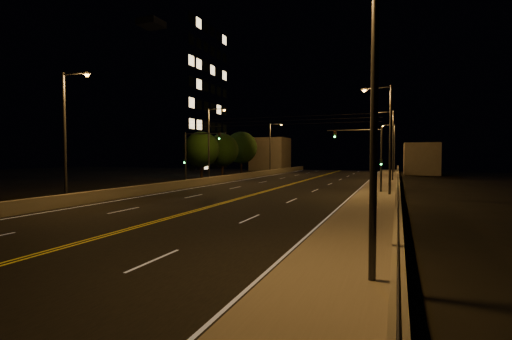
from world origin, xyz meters
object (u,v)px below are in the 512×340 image
(streetlight_5, at_px, (211,140))
(building_tower, at_px, (152,101))
(streetlight_3, at_px, (393,145))
(tree_2, at_px, (241,148))
(streetlight_0, at_px, (364,87))
(streetlight_2, at_px, (391,141))
(streetlight_1, at_px, (387,133))
(tree_0, at_px, (201,149))
(tree_1, at_px, (222,150))
(streetlight_6, at_px, (271,145))
(traffic_signal_left, at_px, (193,153))
(streetlight_4, at_px, (67,130))
(traffic_signal_right, at_px, (370,152))

(streetlight_5, height_order, building_tower, building_tower)
(streetlight_3, xyz_separation_m, tree_2, (-25.98, -14.03, -0.52))
(streetlight_0, xyz_separation_m, streetlight_2, (0.00, 42.66, 0.00))
(streetlight_1, bearing_deg, tree_0, 151.49)
(tree_0, bearing_deg, streetlight_0, -55.19)
(streetlight_1, xyz_separation_m, tree_2, (-25.98, 28.84, -0.52))
(streetlight_1, bearing_deg, tree_2, 132.01)
(streetlight_3, height_order, tree_1, streetlight_3)
(streetlight_6, relative_size, building_tower, 0.34)
(traffic_signal_left, bearing_deg, tree_0, 115.41)
(streetlight_4, xyz_separation_m, tree_0, (-4.53, 27.60, -1.06))
(streetlight_5, relative_size, streetlight_6, 1.00)
(building_tower, distance_m, tree_1, 19.47)
(streetlight_1, height_order, traffic_signal_left, streetlight_1)
(streetlight_2, height_order, streetlight_4, same)
(streetlight_6, bearing_deg, traffic_signal_left, -87.90)
(streetlight_3, bearing_deg, streetlight_5, -121.94)
(streetlight_2, distance_m, streetlight_6, 25.31)
(streetlight_4, xyz_separation_m, tree_2, (-4.51, 42.32, -0.52))
(streetlight_2, bearing_deg, streetlight_3, 90.00)
(streetlight_0, relative_size, streetlight_3, 1.00)
(tree_2, bearing_deg, tree_0, -90.08)
(tree_2, bearing_deg, building_tower, -163.41)
(streetlight_1, distance_m, building_tower, 49.04)
(streetlight_4, bearing_deg, streetlight_5, 90.00)
(traffic_signal_left, height_order, tree_2, tree_2)
(streetlight_2, bearing_deg, streetlight_5, -152.99)
(streetlight_5, distance_m, streetlight_6, 24.36)
(tree_0, relative_size, tree_2, 0.89)
(streetlight_0, distance_m, tree_1, 49.93)
(traffic_signal_left, height_order, building_tower, building_tower)
(streetlight_1, bearing_deg, streetlight_2, 90.00)
(streetlight_4, height_order, tree_0, streetlight_4)
(streetlight_3, height_order, streetlight_5, same)
(streetlight_5, height_order, tree_2, streetlight_5)
(streetlight_6, distance_m, tree_1, 13.69)
(streetlight_0, height_order, streetlight_4, same)
(streetlight_3, bearing_deg, streetlight_1, -90.00)
(streetlight_6, relative_size, traffic_signal_left, 1.55)
(streetlight_5, bearing_deg, traffic_signal_right, -17.33)
(traffic_signal_right, bearing_deg, streetlight_0, -86.58)
(streetlight_5, xyz_separation_m, traffic_signal_right, (19.94, -6.22, -1.60))
(building_tower, bearing_deg, streetlight_5, -37.39)
(building_tower, xyz_separation_m, tree_1, (16.58, -4.37, -9.22))
(streetlight_0, relative_size, streetlight_1, 1.00)
(streetlight_3, relative_size, traffic_signal_right, 1.55)
(traffic_signal_right, distance_m, building_tower, 46.98)
(streetlight_5, height_order, tree_1, streetlight_5)
(streetlight_1, height_order, streetlight_5, same)
(streetlight_2, distance_m, traffic_signal_right, 17.31)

